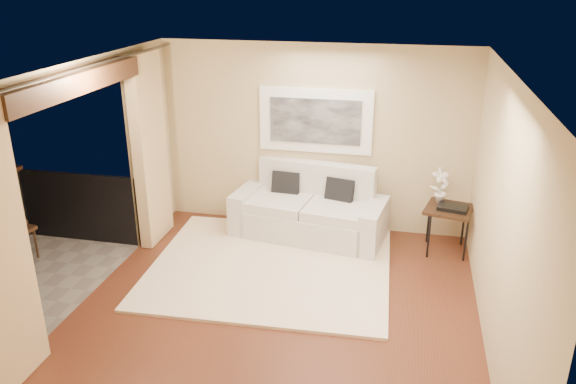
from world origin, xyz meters
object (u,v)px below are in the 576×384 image
(side_table, at_px, (449,212))
(balcony_chair_far, at_px, (6,226))
(sofa, at_px, (310,212))
(orchid, at_px, (440,186))

(side_table, xyz_separation_m, balcony_chair_far, (-5.55, -1.62, -0.03))
(side_table, bearing_deg, sofa, 177.10)
(orchid, bearing_deg, side_table, -50.86)
(orchid, bearing_deg, balcony_chair_far, -161.83)
(orchid, height_order, balcony_chair_far, orchid)
(sofa, relative_size, side_table, 3.18)
(side_table, xyz_separation_m, orchid, (-0.13, 0.16, 0.30))
(orchid, distance_m, balcony_chair_far, 5.72)
(side_table, relative_size, balcony_chair_far, 0.74)
(orchid, xyz_separation_m, balcony_chair_far, (-5.42, -1.78, -0.34))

